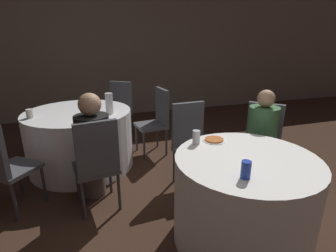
% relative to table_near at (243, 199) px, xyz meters
% --- Properties ---
extents(ground_plane, '(16.00, 16.00, 0.00)m').
position_rel_table_near_xyz_m(ground_plane, '(-0.08, 0.01, -0.38)').
color(ground_plane, '#382319').
extents(wall_back, '(16.00, 0.06, 2.80)m').
position_rel_table_near_xyz_m(wall_back, '(-0.08, 4.17, 1.02)').
color(wall_back, '#7A6B5B').
rests_on(wall_back, ground_plane).
extents(table_near, '(1.13, 1.13, 0.75)m').
position_rel_table_near_xyz_m(table_near, '(0.00, 0.00, 0.00)').
color(table_near, white).
rests_on(table_near, ground_plane).
extents(table_far, '(1.32, 1.32, 0.75)m').
position_rel_table_near_xyz_m(table_far, '(-1.27, 1.80, 0.00)').
color(table_far, white).
rests_on(table_far, ground_plane).
extents(chair_near_northeast, '(0.57, 0.57, 0.95)m').
position_rel_table_near_xyz_m(chair_near_northeast, '(0.68, 0.71, 0.18)').
color(chair_near_northeast, '#47474C').
rests_on(chair_near_northeast, ground_plane).
extents(chair_near_north, '(0.43, 0.43, 0.95)m').
position_rel_table_near_xyz_m(chair_near_north, '(-0.07, 0.98, 0.18)').
color(chair_near_north, '#47474C').
rests_on(chair_near_north, ground_plane).
extents(chair_far_south, '(0.46, 0.46, 0.95)m').
position_rel_table_near_xyz_m(chair_far_south, '(-1.11, 0.73, 0.18)').
color(chair_far_south, '#47474C').
rests_on(chair_far_south, ground_plane).
extents(chair_far_southwest, '(0.56, 0.56, 0.95)m').
position_rel_table_near_xyz_m(chair_far_southwest, '(-1.95, 0.96, 0.18)').
color(chair_far_southwest, '#47474C').
rests_on(chair_far_southwest, ground_plane).
extents(chair_far_east, '(0.45, 0.45, 0.95)m').
position_rel_table_near_xyz_m(chair_far_east, '(-0.20, 1.94, 0.18)').
color(chair_far_east, '#47474C').
rests_on(chair_far_east, ground_plane).
extents(chair_far_northeast, '(0.56, 0.56, 0.95)m').
position_rel_table_near_xyz_m(chair_far_northeast, '(-0.65, 2.68, 0.18)').
color(chair_far_northeast, '#47474C').
rests_on(chair_far_northeast, ground_plane).
extents(person_black_shirt, '(0.35, 0.50, 1.17)m').
position_rel_table_near_xyz_m(person_black_shirt, '(-1.13, 0.90, 0.21)').
color(person_black_shirt, '#4C4238').
rests_on(person_black_shirt, ground_plane).
extents(person_green_jacket, '(0.45, 0.45, 1.13)m').
position_rel_table_near_xyz_m(person_green_jacket, '(0.56, 0.58, 0.18)').
color(person_green_jacket, '#4C4238').
rests_on(person_green_jacket, ground_plane).
extents(pizza_plate_near, '(0.21, 0.21, 0.02)m').
position_rel_table_near_xyz_m(pizza_plate_near, '(-0.08, 0.40, 0.38)').
color(pizza_plate_near, white).
rests_on(pizza_plate_near, table_near).
extents(soda_can_blue, '(0.07, 0.07, 0.12)m').
position_rel_table_near_xyz_m(soda_can_blue, '(-0.19, -0.26, 0.44)').
color(soda_can_blue, '#1E38A5').
rests_on(soda_can_blue, table_near).
extents(soda_can_silver, '(0.07, 0.07, 0.12)m').
position_rel_table_near_xyz_m(soda_can_silver, '(-0.27, 0.38, 0.44)').
color(soda_can_silver, silver).
rests_on(soda_can_silver, table_near).
extents(bottle_far, '(0.09, 0.09, 0.25)m').
position_rel_table_near_xyz_m(bottle_far, '(-0.89, 1.57, 0.50)').
color(bottle_far, white).
rests_on(bottle_far, table_far).
extents(cup_far, '(0.08, 0.08, 0.10)m').
position_rel_table_near_xyz_m(cup_far, '(-1.79, 1.67, 0.43)').
color(cup_far, silver).
rests_on(cup_far, table_far).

